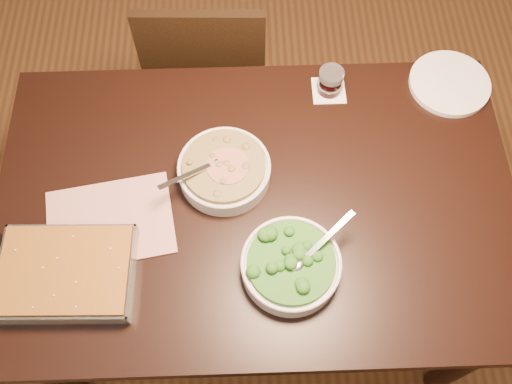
{
  "coord_description": "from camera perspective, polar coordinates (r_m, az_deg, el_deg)",
  "views": [
    {
      "loc": [
        -0.02,
        -0.68,
        2.11
      ],
      "look_at": [
        -0.0,
        -0.0,
        0.8
      ],
      "focal_mm": 40.0,
      "sensor_mm": 36.0,
      "label": 1
    }
  ],
  "objects": [
    {
      "name": "table",
      "position": [
        1.61,
        0.04,
        -2.21
      ],
      "size": [
        1.4,
        0.9,
        0.75
      ],
      "color": "black",
      "rests_on": "ground"
    },
    {
      "name": "dinner_plate",
      "position": [
        1.81,
        18.79,
        10.24
      ],
      "size": [
        0.24,
        0.24,
        0.02
      ],
      "primitive_type": "cylinder",
      "color": "silver",
      "rests_on": "table"
    },
    {
      "name": "stew_bowl",
      "position": [
        1.53,
        -3.19,
        2.23
      ],
      "size": [
        0.26,
        0.25,
        0.09
      ],
      "color": "silver",
      "rests_on": "table"
    },
    {
      "name": "ground",
      "position": [
        2.22,
        0.03,
        -9.35
      ],
      "size": [
        4.0,
        4.0,
        0.0
      ],
      "primitive_type": "plane",
      "color": "#412412",
      "rests_on": "ground"
    },
    {
      "name": "broccoli_bowl",
      "position": [
        1.42,
        3.51,
        -7.3
      ],
      "size": [
        0.25,
        0.25,
        0.1
      ],
      "color": "silver",
      "rests_on": "table"
    },
    {
      "name": "magazine_a",
      "position": [
        1.54,
        -14.38,
        -2.92
      ],
      "size": [
        0.36,
        0.29,
        0.01
      ],
      "primitive_type": "cube",
      "rotation": [
        0.0,
        0.0,
        0.17
      ],
      "color": "#A0322D",
      "rests_on": "table"
    },
    {
      "name": "chair_far",
      "position": [
        2.12,
        -4.82,
        12.17
      ],
      "size": [
        0.42,
        0.42,
        0.87
      ],
      "rotation": [
        0.0,
        0.0,
        3.1
      ],
      "color": "black",
      "rests_on": "ground"
    },
    {
      "name": "coaster",
      "position": [
        1.73,
        7.28,
        10.04
      ],
      "size": [
        0.1,
        0.1,
        0.0
      ],
      "primitive_type": "cube",
      "color": "white",
      "rests_on": "table"
    },
    {
      "name": "baking_dish",
      "position": [
        1.49,
        -18.43,
        -7.68
      ],
      "size": [
        0.34,
        0.25,
        0.06
      ],
      "rotation": [
        0.0,
        0.0,
        -0.03
      ],
      "color": "silver",
      "rests_on": "table"
    },
    {
      "name": "wine_tumbler",
      "position": [
        1.69,
        7.45,
        10.93
      ],
      "size": [
        0.07,
        0.07,
        0.08
      ],
      "color": "black",
      "rests_on": "coaster"
    }
  ]
}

